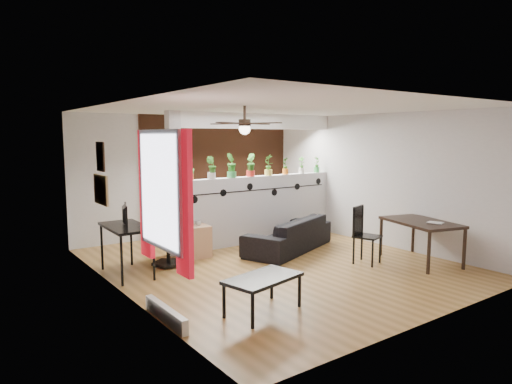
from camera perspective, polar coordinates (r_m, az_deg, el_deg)
name	(u,v)px	position (r m, az deg, el deg)	size (l,w,h in m)	color
room_shell	(274,188)	(7.61, 2.29, 0.56)	(6.30, 7.10, 2.90)	brown
partition_wall	(260,209)	(9.36, 0.46, -2.10)	(3.60, 0.18, 1.35)	#BCBCC1
ceiling_header	(260,121)	(9.25, 0.47, 8.83)	(3.60, 0.18, 0.30)	white
pier_column	(174,184)	(8.30, -10.23, 0.98)	(0.22, 0.20, 2.60)	#BCBCC1
brick_panel	(222,174)	(10.50, -4.30, 2.30)	(3.90, 0.05, 2.60)	#A85530
vine_decal	(262,190)	(9.23, 0.81, 0.31)	(3.31, 0.01, 0.30)	black
window_assembly	(161,194)	(5.24, -11.75, -0.19)	(0.09, 1.30, 1.55)	white
baseboard_heater	(166,314)	(5.60, -11.22, -14.75)	(0.08, 1.00, 0.18)	silver
corkboard	(101,190)	(7.25, -18.82, 0.27)	(0.03, 0.60, 0.45)	#9F7E4C
framed_art	(100,157)	(7.17, -18.87, 4.21)	(0.03, 0.34, 0.44)	#8C7259
ceiling_fan	(245,125)	(6.85, -1.43, 8.35)	(1.19, 1.19, 0.43)	black
potted_plant_0	(190,169)	(8.43, -8.24, 2.81)	(0.18, 0.21, 0.37)	#D34518
potted_plant_1	(211,167)	(8.64, -5.59, 3.14)	(0.28, 0.28, 0.43)	silver
potted_plant_2	(232,165)	(8.87, -3.07, 3.43)	(0.31, 0.32, 0.48)	#359249
potted_plant_3	(251,164)	(9.13, -0.68, 3.48)	(0.25, 0.29, 0.46)	red
potted_plant_4	(269,164)	(9.39, 1.57, 3.50)	(0.25, 0.22, 0.44)	#D5C64B
potted_plant_5	(285,165)	(9.68, 3.70, 3.38)	(0.20, 0.18, 0.37)	orange
potted_plant_6	(301,164)	(9.97, 5.71, 3.45)	(0.22, 0.23, 0.36)	silver
potted_plant_7	(317,164)	(10.27, 7.60, 3.53)	(0.19, 0.16, 0.36)	green
sofa	(288,235)	(8.71, 4.08, -5.35)	(2.01, 0.79, 0.59)	black
cube_shelf	(196,241)	(8.27, -7.54, -6.13)	(0.46, 0.41, 0.57)	tan
cup	(198,223)	(8.23, -7.27, -3.87)	(0.11, 0.11, 0.09)	gray
computer_desk	(126,230)	(7.35, -15.93, -4.63)	(0.59, 1.09, 0.78)	black
monitor	(122,219)	(7.45, -16.36, -3.22)	(0.05, 0.30, 0.17)	black
office_chair	(165,237)	(7.79, -11.28, -5.51)	(0.58, 0.59, 1.09)	black
dining_table	(421,225)	(8.29, 19.93, -3.94)	(1.11, 1.47, 0.72)	black
book	(434,224)	(8.03, 21.32, -3.70)	(0.17, 0.24, 0.02)	gray
folding_chair	(362,230)	(7.97, 13.17, -4.59)	(0.50, 0.50, 0.98)	black
coffee_table	(263,280)	(5.66, 0.88, -10.99)	(1.06, 0.73, 0.45)	black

